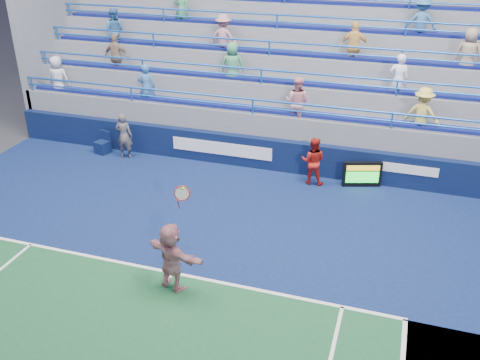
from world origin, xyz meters
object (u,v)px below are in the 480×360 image
(tennis_player, at_px, (172,257))
(ball_girl, at_px, (313,161))
(judge_chair, at_px, (103,146))
(line_judge, at_px, (124,136))
(serve_speed_board, at_px, (362,174))

(tennis_player, bearing_deg, ball_girl, 72.11)
(judge_chair, height_order, ball_girl, ball_girl)
(line_judge, height_order, ball_girl, line_judge)
(judge_chair, relative_size, ball_girl, 0.52)
(line_judge, xyz_separation_m, ball_girl, (6.76, -0.03, -0.04))
(ball_girl, bearing_deg, judge_chair, -2.83)
(serve_speed_board, relative_size, ball_girl, 0.77)
(serve_speed_board, relative_size, judge_chair, 1.49)
(serve_speed_board, height_order, tennis_player, tennis_player)
(serve_speed_board, xyz_separation_m, ball_girl, (-1.55, -0.26, 0.36))
(judge_chair, xyz_separation_m, ball_girl, (7.74, -0.10, 0.53))
(line_judge, bearing_deg, serve_speed_board, 174.37)
(judge_chair, xyz_separation_m, line_judge, (0.98, -0.08, 0.56))
(serve_speed_board, relative_size, line_judge, 0.73)
(tennis_player, bearing_deg, judge_chair, 131.45)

